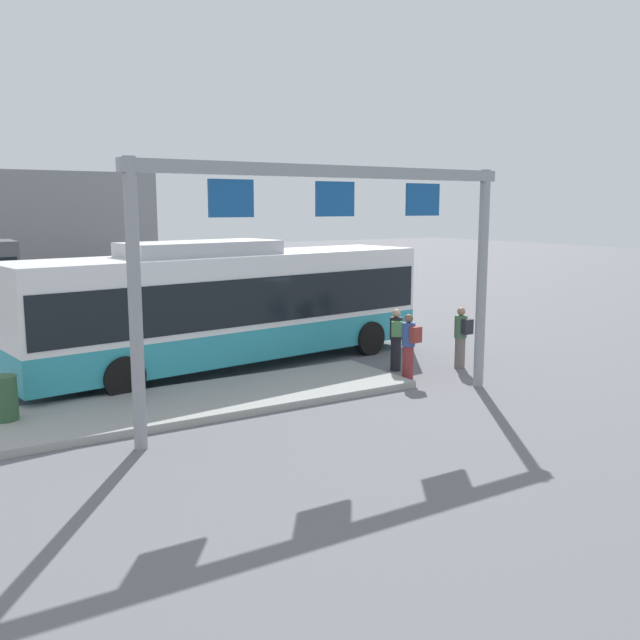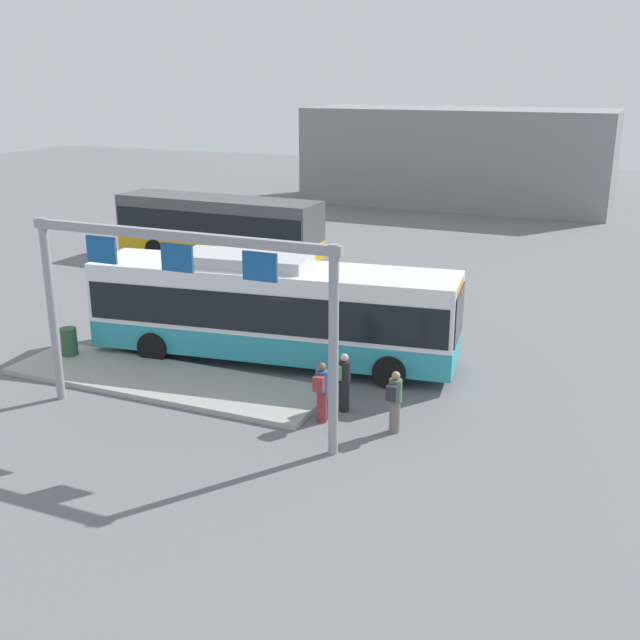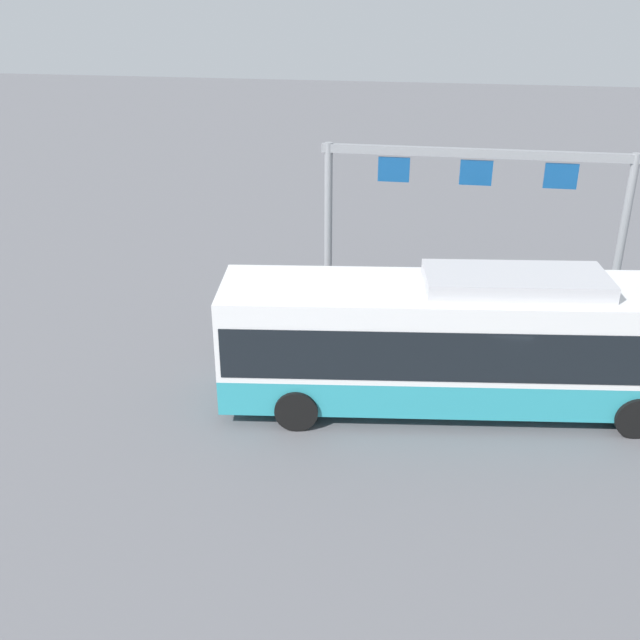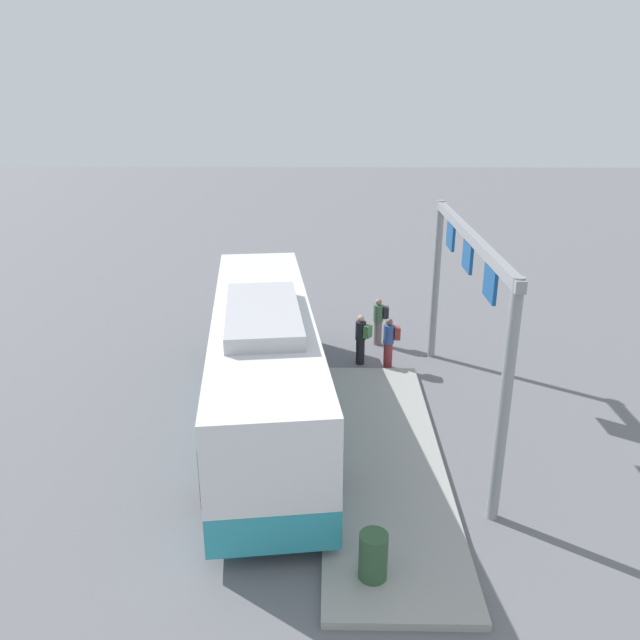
% 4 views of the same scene
% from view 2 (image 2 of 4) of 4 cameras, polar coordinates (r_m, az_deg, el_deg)
% --- Properties ---
extents(ground_plane, '(120.00, 120.00, 0.00)m').
position_cam_2_polar(ground_plane, '(24.91, -3.48, -3.00)').
color(ground_plane, slate).
extents(platform_curb, '(10.00, 2.80, 0.16)m').
position_cam_2_polar(platform_curb, '(23.52, -11.51, -4.42)').
color(platform_curb, '#9E9E99').
rests_on(platform_curb, ground).
extents(bus_main, '(11.93, 3.98, 3.46)m').
position_cam_2_polar(bus_main, '(24.33, -3.58, 1.00)').
color(bus_main, teal).
rests_on(bus_main, ground).
extents(bus_background_left, '(10.47, 2.81, 3.10)m').
position_cam_2_polar(bus_background_left, '(38.40, -7.56, 7.05)').
color(bus_background_left, '#EAAD14').
rests_on(bus_background_left, ground).
extents(person_boarding, '(0.35, 0.53, 1.67)m').
position_cam_2_polar(person_boarding, '(19.78, 5.58, -5.96)').
color(person_boarding, slate).
rests_on(person_boarding, ground).
extents(person_waiting_near, '(0.55, 0.60, 1.67)m').
position_cam_2_polar(person_waiting_near, '(20.89, 1.74, -4.55)').
color(person_waiting_near, black).
rests_on(person_waiting_near, ground).
extents(person_waiting_mid, '(0.36, 0.54, 1.67)m').
position_cam_2_polar(person_waiting_mid, '(20.24, 0.11, -5.30)').
color(person_waiting_mid, maroon).
rests_on(person_waiting_mid, ground).
extents(platform_sign_gantry, '(8.80, 0.24, 5.20)m').
position_cam_2_polar(platform_sign_gantry, '(19.54, -10.44, 2.36)').
color(platform_sign_gantry, gray).
rests_on(platform_sign_gantry, ground).
extents(station_building, '(20.96, 8.00, 6.61)m').
position_cam_2_polar(station_building, '(56.06, 10.20, 11.85)').
color(station_building, gray).
rests_on(station_building, ground).
extents(trash_bin, '(0.52, 0.52, 0.90)m').
position_cam_2_polar(trash_bin, '(26.04, -18.14, -1.53)').
color(trash_bin, '#2D5133').
rests_on(trash_bin, platform_curb).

